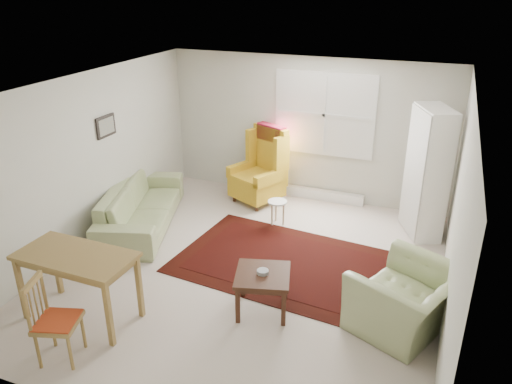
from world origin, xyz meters
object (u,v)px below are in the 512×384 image
(sofa, at_px, (140,198))
(desk, at_px, (80,286))
(wingback_chair, at_px, (257,166))
(coffee_table, at_px, (263,292))
(desk_chair, at_px, (57,320))
(stool, at_px, (277,212))
(cabinet, at_px, (428,173))
(armchair, at_px, (407,294))

(sofa, relative_size, desk, 1.75)
(wingback_chair, bearing_deg, coffee_table, -43.05)
(desk_chair, bearing_deg, stool, -33.25)
(stool, bearing_deg, desk, -113.21)
(sofa, relative_size, wingback_chair, 1.74)
(cabinet, bearing_deg, armchair, -113.36)
(wingback_chair, height_order, stool, wingback_chair)
(armchair, relative_size, stool, 2.79)
(coffee_table, relative_size, cabinet, 0.32)
(desk, bearing_deg, desk_chair, -69.30)
(wingback_chair, height_order, desk, wingback_chair)
(stool, xyz_separation_m, cabinet, (2.18, 0.53, 0.79))
(cabinet, height_order, desk_chair, cabinet)
(armchair, xyz_separation_m, coffee_table, (-1.61, -0.29, -0.19))
(coffee_table, relative_size, desk, 0.47)
(armchair, relative_size, coffee_table, 1.82)
(armchair, bearing_deg, cabinet, -155.89)
(sofa, relative_size, desk_chair, 2.46)
(stool, distance_m, cabinet, 2.38)
(sofa, distance_m, coffee_table, 2.95)
(coffee_table, relative_size, stool, 1.54)
(stool, relative_size, desk, 0.31)
(desk_chair, bearing_deg, armchair, -78.10)
(stool, bearing_deg, coffee_table, -75.37)
(coffee_table, xyz_separation_m, desk, (-1.91, -0.88, 0.17))
(armchair, height_order, desk, armchair)
(wingback_chair, relative_size, desk, 1.01)
(desk, bearing_deg, armchair, 18.42)
(sofa, distance_m, stool, 2.19)
(coffee_table, relative_size, desk_chair, 0.66)
(wingback_chair, distance_m, cabinet, 2.83)
(sofa, distance_m, armchair, 4.34)
(armchair, height_order, wingback_chair, wingback_chair)
(coffee_table, bearing_deg, cabinet, 59.78)
(coffee_table, bearing_deg, desk_chair, -137.58)
(coffee_table, distance_m, stool, 2.30)
(sofa, bearing_deg, cabinet, -90.52)
(sofa, xyz_separation_m, desk, (0.68, -2.28, -0.05))
(sofa, height_order, desk_chair, desk_chair)
(sofa, relative_size, cabinet, 1.17)
(cabinet, relative_size, desk, 1.49)
(sofa, distance_m, desk_chair, 3.06)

